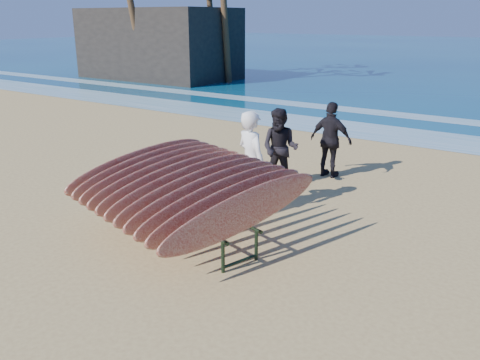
{
  "coord_description": "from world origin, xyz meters",
  "views": [
    {
      "loc": [
        4.72,
        -5.94,
        3.59
      ],
      "look_at": [
        0.0,
        0.8,
        0.95
      ],
      "focal_mm": 38.0,
      "sensor_mm": 36.0,
      "label": 1
    }
  ],
  "objects_px": {
    "person_white": "(251,162)",
    "building": "(159,44)",
    "person_dark_a": "(280,149)",
    "surfboard_rack": "(184,186)",
    "person_dark_b": "(331,140)"
  },
  "relations": [
    {
      "from": "surfboard_rack",
      "to": "person_dark_a",
      "type": "distance_m",
      "value": 3.22
    },
    {
      "from": "person_dark_b",
      "to": "person_white",
      "type": "bearing_deg",
      "value": 86.89
    },
    {
      "from": "surfboard_rack",
      "to": "person_white",
      "type": "xyz_separation_m",
      "value": [
        0.28,
        1.62,
        0.09
      ]
    },
    {
      "from": "surfboard_rack",
      "to": "person_dark_a",
      "type": "relative_size",
      "value": 2.21
    },
    {
      "from": "person_dark_a",
      "to": "building",
      "type": "height_order",
      "value": "building"
    },
    {
      "from": "person_white",
      "to": "building",
      "type": "distance_m",
      "value": 23.46
    },
    {
      "from": "person_dark_a",
      "to": "building",
      "type": "xyz_separation_m",
      "value": [
        -17.05,
        14.14,
        1.19
      ]
    },
    {
      "from": "building",
      "to": "person_white",
      "type": "bearing_deg",
      "value": -42.18
    },
    {
      "from": "building",
      "to": "person_dark_b",
      "type": "bearing_deg",
      "value": -36.0
    },
    {
      "from": "person_white",
      "to": "person_dark_a",
      "type": "xyz_separation_m",
      "value": [
        -0.31,
        1.59,
        -0.11
      ]
    },
    {
      "from": "surfboard_rack",
      "to": "person_white",
      "type": "distance_m",
      "value": 1.65
    },
    {
      "from": "surfboard_rack",
      "to": "person_white",
      "type": "bearing_deg",
      "value": 95.69
    },
    {
      "from": "person_white",
      "to": "surfboard_rack",
      "type": "bearing_deg",
      "value": 101.67
    },
    {
      "from": "person_dark_a",
      "to": "person_white",
      "type": "bearing_deg",
      "value": -90.56
    },
    {
      "from": "surfboard_rack",
      "to": "building",
      "type": "bearing_deg",
      "value": 149.88
    }
  ]
}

